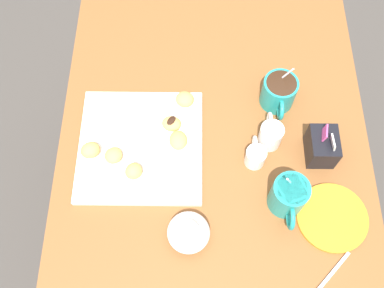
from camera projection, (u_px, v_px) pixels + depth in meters
The scene contains 18 objects.
ground_plane at pixel (206, 223), 1.82m from camera, with size 8.00×8.00×0.00m, color #423D38.
dining_table at pixel (212, 167), 1.26m from camera, with size 1.08×0.82×0.75m.
pastry_plate_square at pixel (141, 145), 1.14m from camera, with size 0.32×0.32×0.02m, color white.
coffee_mug_teal_left at pixel (279, 92), 1.16m from camera, with size 0.13×0.09×0.13m.
coffee_mug_teal_right at pixel (289, 196), 1.03m from camera, with size 0.13×0.09×0.15m.
cream_pitcher_white at pixel (271, 134), 1.12m from camera, with size 0.10×0.06×0.07m.
sugar_caddy at pixel (322, 146), 1.10m from camera, with size 0.09×0.07×0.11m.
ice_cream_bowl at pixel (189, 232), 1.02m from camera, with size 0.10×0.10×0.08m.
chocolate_sauce_pitcher at pixel (255, 156), 1.10m from camera, with size 0.09×0.05×0.06m.
saucer_orange_left at pixel (332, 217), 1.06m from camera, with size 0.17×0.17×0.01m, color orange.
loose_spoon_near_saucer at pixel (322, 285), 0.99m from camera, with size 0.12×0.12×0.01m.
beignet_0 at pixel (172, 124), 1.14m from camera, with size 0.04×0.05×0.03m, color #DBA351.
chocolate_drizzle_0 at pixel (171, 121), 1.12m from camera, with size 0.03×0.02×0.01m, color black.
beignet_1 at pixel (90, 150), 1.10m from camera, with size 0.04×0.05×0.04m, color #DBA351.
beignet_2 at pixel (114, 155), 1.10m from camera, with size 0.04×0.05×0.03m, color #DBA351.
beignet_3 at pixel (134, 171), 1.08m from camera, with size 0.04×0.04×0.04m, color #DBA351.
beignet_4 at pixel (185, 99), 1.17m from camera, with size 0.05×0.05×0.03m, color #DBA351.
beignet_5 at pixel (178, 140), 1.12m from camera, with size 0.05×0.05×0.03m, color #DBA351.
Camera 1 is at (0.48, -0.05, 1.79)m, focal length 40.80 mm.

